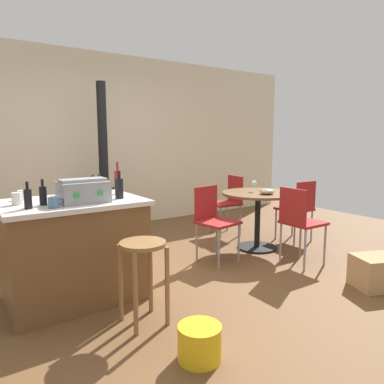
% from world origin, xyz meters
% --- Properties ---
extents(ground_plane, '(8.80, 8.80, 0.00)m').
position_xyz_m(ground_plane, '(0.00, 0.00, 0.00)').
color(ground_plane, brown).
extents(back_wall, '(8.00, 0.10, 2.70)m').
position_xyz_m(back_wall, '(0.00, 2.41, 1.35)').
color(back_wall, beige).
rests_on(back_wall, ground_plane).
extents(kitchen_island, '(1.18, 0.85, 0.88)m').
position_xyz_m(kitchen_island, '(-0.99, 0.03, 0.44)').
color(kitchen_island, brown).
rests_on(kitchen_island, ground_plane).
extents(wooden_stool, '(0.35, 0.35, 0.64)m').
position_xyz_m(wooden_stool, '(-0.69, -0.71, 0.48)').
color(wooden_stool, olive).
rests_on(wooden_stool, ground_plane).
extents(dining_table, '(0.91, 0.91, 0.73)m').
position_xyz_m(dining_table, '(1.40, 0.18, 0.56)').
color(dining_table, black).
rests_on(dining_table, ground_plane).
extents(folding_chair_near, '(0.41, 0.41, 0.85)m').
position_xyz_m(folding_chair_near, '(2.08, 0.08, 0.50)').
color(folding_chair_near, maroon).
rests_on(folding_chair_near, ground_plane).
extents(folding_chair_far, '(0.44, 0.44, 0.86)m').
position_xyz_m(folding_chair_far, '(1.57, 0.95, 0.51)').
color(folding_chair_far, maroon).
rests_on(folding_chair_far, ground_plane).
extents(folding_chair_left, '(0.46, 0.46, 0.86)m').
position_xyz_m(folding_chair_left, '(0.64, 0.12, 0.51)').
color(folding_chair_left, maroon).
rests_on(folding_chair_left, ground_plane).
extents(folding_chair_right, '(0.41, 0.41, 0.88)m').
position_xyz_m(folding_chair_right, '(1.32, -0.55, 0.53)').
color(folding_chair_right, maroon).
rests_on(folding_chair_right, ground_plane).
extents(wood_stove, '(0.44, 0.45, 2.18)m').
position_xyz_m(wood_stove, '(0.01, 1.84, 0.53)').
color(wood_stove, black).
rests_on(wood_stove, ground_plane).
extents(toolbox, '(0.39, 0.28, 0.20)m').
position_xyz_m(toolbox, '(-0.93, -0.13, 0.98)').
color(toolbox, gray).
rests_on(toolbox, kitchen_island).
extents(bottle_0, '(0.06, 0.06, 0.21)m').
position_xyz_m(bottle_0, '(-0.72, 0.05, 0.97)').
color(bottle_0, '#194C23').
rests_on(bottle_0, kitchen_island).
extents(bottle_1, '(0.06, 0.06, 0.19)m').
position_xyz_m(bottle_1, '(-0.71, 0.24, 0.96)').
color(bottle_1, maroon).
rests_on(bottle_1, kitchen_island).
extents(bottle_2, '(0.06, 0.06, 0.21)m').
position_xyz_m(bottle_2, '(-1.37, -0.17, 0.96)').
color(bottle_2, black).
rests_on(bottle_2, kitchen_island).
extents(bottle_3, '(0.07, 0.07, 0.25)m').
position_xyz_m(bottle_3, '(-0.60, -0.11, 0.98)').
color(bottle_3, black).
rests_on(bottle_3, kitchen_island).
extents(bottle_4, '(0.06, 0.06, 0.31)m').
position_xyz_m(bottle_4, '(-0.51, 0.15, 1.00)').
color(bottle_4, maroon).
rests_on(bottle_4, kitchen_island).
extents(bottle_5, '(0.06, 0.06, 0.21)m').
position_xyz_m(bottle_5, '(-1.24, -0.07, 0.96)').
color(bottle_5, black).
rests_on(bottle_5, kitchen_island).
extents(cup_0, '(0.12, 0.08, 0.08)m').
position_xyz_m(cup_0, '(-1.20, -0.24, 0.93)').
color(cup_0, '#4C7099').
rests_on(cup_0, kitchen_island).
extents(cup_1, '(0.12, 0.08, 0.08)m').
position_xyz_m(cup_1, '(-0.90, 0.27, 0.93)').
color(cup_1, '#383838').
rests_on(cup_1, kitchen_island).
extents(cup_2, '(0.11, 0.07, 0.10)m').
position_xyz_m(cup_2, '(-1.41, 0.07, 0.93)').
color(cup_2, white).
rests_on(cup_2, kitchen_island).
extents(cup_3, '(0.11, 0.07, 0.08)m').
position_xyz_m(cup_3, '(-1.33, 0.30, 0.93)').
color(cup_3, white).
rests_on(cup_3, kitchen_island).
extents(wine_glass, '(0.07, 0.07, 0.14)m').
position_xyz_m(wine_glass, '(1.41, 0.26, 0.84)').
color(wine_glass, silver).
rests_on(wine_glass, dining_table).
extents(serving_bowl, '(0.18, 0.18, 0.07)m').
position_xyz_m(serving_bowl, '(1.38, 0.01, 0.77)').
color(serving_bowl, tan).
rests_on(serving_bowl, dining_table).
extents(cardboard_box, '(0.52, 0.47, 0.31)m').
position_xyz_m(cardboard_box, '(1.45, -1.38, 0.15)').
color(cardboard_box, tan).
rests_on(cardboard_box, ground_plane).
extents(plastic_bucket, '(0.29, 0.29, 0.23)m').
position_xyz_m(plastic_bucket, '(-0.62, -1.35, 0.11)').
color(plastic_bucket, yellow).
rests_on(plastic_bucket, ground_plane).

